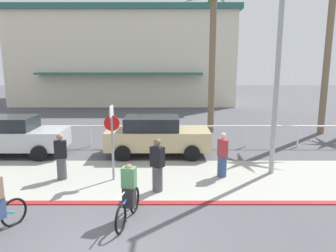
# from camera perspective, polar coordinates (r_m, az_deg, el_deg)

# --- Properties ---
(ground_plane) EXTENTS (80.00, 80.00, 0.00)m
(ground_plane) POSITION_cam_1_polar(r_m,az_deg,el_deg) (16.95, -3.94, -2.35)
(ground_plane) COLOR #4C4C51
(sidewalk_strip) EXTENTS (44.00, 4.00, 0.02)m
(sidewalk_strip) POSITION_cam_1_polar(r_m,az_deg,el_deg) (11.41, -6.04, -9.15)
(sidewalk_strip) COLOR #9E9E93
(sidewalk_strip) RESTS_ON ground
(curb_paint) EXTENTS (44.00, 0.24, 0.03)m
(curb_paint) POSITION_cam_1_polar(r_m,az_deg,el_deg) (9.57, -7.36, -13.28)
(curb_paint) COLOR maroon
(curb_paint) RESTS_ON ground
(building_backdrop) EXTENTS (20.93, 12.93, 8.83)m
(building_backdrop) POSITION_cam_1_polar(r_m,az_deg,el_deg) (34.44, -6.88, 11.92)
(building_backdrop) COLOR beige
(building_backdrop) RESTS_ON ground
(rail_fence) EXTENTS (19.82, 0.08, 1.04)m
(rail_fence) POSITION_cam_1_polar(r_m,az_deg,el_deg) (15.30, -4.38, -0.60)
(rail_fence) COLOR white
(rail_fence) RESTS_ON ground
(stop_sign_bike_lane) EXTENTS (0.52, 0.56, 2.56)m
(stop_sign_bike_lane) POSITION_cam_1_polar(r_m,az_deg,el_deg) (10.91, -9.63, -1.07)
(stop_sign_bike_lane) COLOR gray
(stop_sign_bike_lane) RESTS_ON ground
(streetlight_curb) EXTENTS (0.24, 2.54, 7.50)m
(streetlight_curb) POSITION_cam_1_polar(r_m,az_deg,el_deg) (11.59, 19.57, 12.11)
(streetlight_curb) COLOR #9EA0A5
(streetlight_curb) RESTS_ON ground
(palm_tree_1) EXTENTS (3.44, 2.98, 7.74)m
(palm_tree_1) POSITION_cam_1_polar(r_m,az_deg,el_deg) (18.39, 8.09, 16.68)
(palm_tree_1) COLOR #756047
(palm_tree_1) RESTS_ON ground
(palm_tree_2) EXTENTS (3.13, 3.03, 9.52)m
(palm_tree_2) POSITION_cam_1_polar(r_m,az_deg,el_deg) (20.14, 27.32, 18.78)
(palm_tree_2) COLOR #756047
(palm_tree_2) RESTS_ON ground
(car_silver_1) EXTENTS (4.40, 2.02, 1.69)m
(car_silver_1) POSITION_cam_1_polar(r_m,az_deg,el_deg) (15.40, -25.55, -1.50)
(car_silver_1) COLOR #B2B7BC
(car_silver_1) RESTS_ON ground
(car_tan_2) EXTENTS (4.40, 2.02, 1.69)m
(car_tan_2) POSITION_cam_1_polar(r_m,az_deg,el_deg) (13.89, -1.83, -1.67)
(car_tan_2) COLOR tan
(car_tan_2) RESTS_ON ground
(cyclist_blue_1) EXTENTS (0.43, 1.79, 1.50)m
(cyclist_blue_1) POSITION_cam_1_polar(r_m,az_deg,el_deg) (8.39, -6.74, -11.86)
(cyclist_blue_1) COLOR black
(cyclist_blue_1) RESTS_ON ground
(pedestrian_0) EXTENTS (0.45, 0.39, 1.61)m
(pedestrian_0) POSITION_cam_1_polar(r_m,az_deg,el_deg) (11.62, -18.13, -5.49)
(pedestrian_0) COLOR #4C4C51
(pedestrian_0) RESTS_ON ground
(pedestrian_1) EXTENTS (0.37, 0.44, 1.59)m
(pedestrian_1) POSITION_cam_1_polar(r_m,az_deg,el_deg) (11.45, 9.78, -5.40)
(pedestrian_1) COLOR #384C7A
(pedestrian_1) RESTS_ON ground
(pedestrian_2) EXTENTS (0.48, 0.45, 1.69)m
(pedestrian_2) POSITION_cam_1_polar(r_m,az_deg,el_deg) (10.03, -1.67, -7.31)
(pedestrian_2) COLOR #4C4C51
(pedestrian_2) RESTS_ON ground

